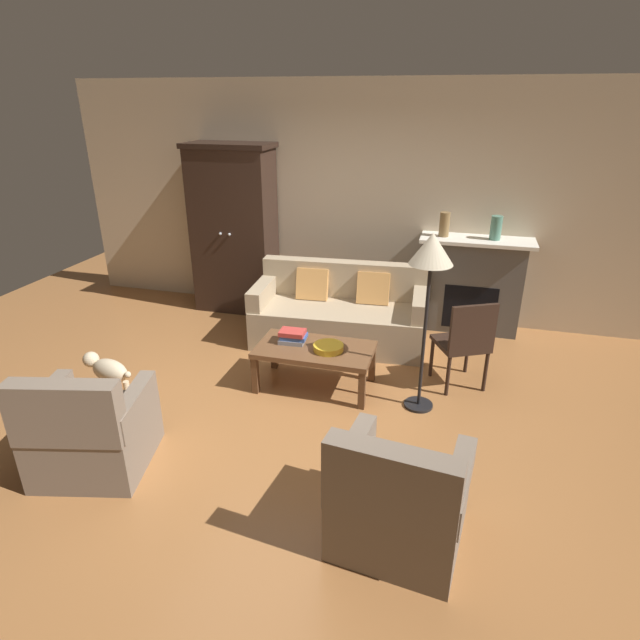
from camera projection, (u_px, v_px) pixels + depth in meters
The scene contains 15 objects.
ground_plane at pixel (284, 411), 4.68m from camera, with size 9.60×9.60×0.00m, color #9E6638.
back_wall at pixel (349, 202), 6.38m from camera, with size 7.20×0.10×2.80m, color beige.
fireplace at pixel (472, 284), 6.11m from camera, with size 1.26×0.48×1.12m.
armoire at pixel (234, 230), 6.57m from camera, with size 1.06×0.57×2.09m.
couch at pixel (340, 315), 5.91m from camera, with size 1.97×0.98×0.86m.
coffee_table at pixel (315, 352), 4.93m from camera, with size 1.10×0.60×0.42m.
fruit_bowl at pixel (328, 347), 4.84m from camera, with size 0.28×0.28×0.06m, color gold.
book_stack at pixel (293, 336), 4.99m from camera, with size 0.27×0.20×0.13m.
mantel_vase_bronze at pixel (444, 224), 5.91m from camera, with size 0.11×0.11×0.27m, color olive.
mantel_vase_jade at pixel (496, 228), 5.78m from camera, with size 0.12×0.12×0.27m, color slate.
armchair_near_left at pixel (91, 432), 3.85m from camera, with size 0.92×0.93×0.88m.
armchair_near_right at pixel (399, 501), 3.20m from camera, with size 0.86×0.85×0.88m.
side_chair_wooden at pixel (466, 340), 4.85m from camera, with size 0.59×0.59×0.90m.
floor_lamp at pixel (431, 260), 4.21m from camera, with size 0.36×0.36×1.61m.
dog at pixel (108, 370), 4.86m from camera, with size 0.56×0.28×0.39m.
Camera 1 is at (1.36, -3.74, 2.61)m, focal length 29.30 mm.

